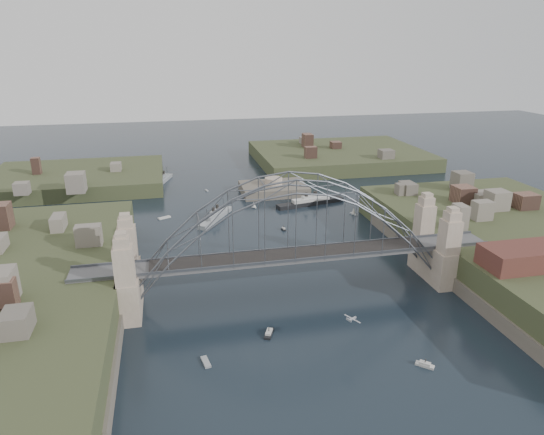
{
  "coord_description": "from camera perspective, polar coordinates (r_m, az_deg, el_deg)",
  "views": [
    {
      "loc": [
        -22.77,
        -85.42,
        47.61
      ],
      "look_at": [
        0.0,
        18.0,
        10.0
      ],
      "focal_mm": 31.96,
      "sensor_mm": 36.0,
      "label": 1
    }
  ],
  "objects": [
    {
      "name": "ground",
      "position": [
        100.41,
        2.24,
        -8.77
      ],
      "size": [
        500.0,
        500.0,
        0.0
      ],
      "primitive_type": "plane",
      "color": "black",
      "rests_on": "ground"
    },
    {
      "name": "bridge",
      "position": [
        95.19,
        2.33,
        -2.22
      ],
      "size": [
        84.0,
        13.8,
        24.6
      ],
      "color": "#555658",
      "rests_on": "ground"
    },
    {
      "name": "shore_east",
      "position": [
        125.68,
        28.52,
        -4.26
      ],
      "size": [
        50.5,
        90.0,
        12.0
      ],
      "color": "#384023",
      "rests_on": "ground"
    },
    {
      "name": "headland_nw",
      "position": [
        189.24,
        -21.85,
        3.71
      ],
      "size": [
        60.0,
        45.0,
        9.0
      ],
      "primitive_type": "cube",
      "color": "#384023",
      "rests_on": "ground"
    },
    {
      "name": "headland_ne",
      "position": [
        213.73,
        7.86,
        6.7
      ],
      "size": [
        70.0,
        55.0,
        9.5
      ],
      "primitive_type": "cube",
      "color": "#384023",
      "rests_on": "ground"
    },
    {
      "name": "fort_island",
      "position": [
        166.33,
        0.19,
        2.8
      ],
      "size": [
        22.0,
        16.0,
        9.4
      ],
      "color": "#595246",
      "rests_on": "ground"
    },
    {
      "name": "wharf_shed",
      "position": [
        104.76,
        28.49,
        -3.99
      ],
      "size": [
        20.0,
        8.0,
        4.0
      ],
      "primitive_type": "cube",
      "color": "#592D26",
      "rests_on": "shore_east"
    },
    {
      "name": "naval_cruiser_near",
      "position": [
        141.32,
        -6.65,
        0.1
      ],
      "size": [
        11.76,
        17.13,
        5.57
      ],
      "color": "#999EA2",
      "rests_on": "ground"
    },
    {
      "name": "naval_cruiser_far",
      "position": [
        184.53,
        -12.66,
        4.38
      ],
      "size": [
        6.85,
        15.14,
        5.15
      ],
      "color": "#999EA2",
      "rests_on": "ground"
    },
    {
      "name": "ocean_liner",
      "position": [
        154.12,
        4.56,
        1.84
      ],
      "size": [
        23.15,
        8.34,
        5.66
      ],
      "color": "black",
      "rests_on": "ground"
    },
    {
      "name": "aeroplane",
      "position": [
        80.69,
        9.35,
        -11.73
      ],
      "size": [
        1.95,
        3.09,
        0.49
      ],
      "color": "silver"
    },
    {
      "name": "small_boat_a",
      "position": [
        113.93,
        -7.51,
        -4.9
      ],
      "size": [
        2.08,
        2.95,
        2.38
      ],
      "color": "silver",
      "rests_on": "ground"
    },
    {
      "name": "small_boat_b",
      "position": [
        132.54,
        1.36,
        -1.37
      ],
      "size": [
        1.11,
        2.0,
        1.43
      ],
      "color": "silver",
      "rests_on": "ground"
    },
    {
      "name": "small_boat_c",
      "position": [
        86.87,
        -0.37,
        -13.46
      ],
      "size": [
        2.42,
        3.57,
        1.43
      ],
      "color": "silver",
      "rests_on": "ground"
    },
    {
      "name": "small_boat_d",
      "position": [
        146.48,
        9.59,
        0.65
      ],
      "size": [
        1.77,
        2.59,
        2.38
      ],
      "color": "silver",
      "rests_on": "ground"
    },
    {
      "name": "small_boat_e",
      "position": [
        145.07,
        -12.57,
        -0.03
      ],
      "size": [
        3.86,
        2.73,
        0.45
      ],
      "color": "silver",
      "rests_on": "ground"
    },
    {
      "name": "small_boat_f",
      "position": [
        150.31,
        -2.13,
        1.49
      ],
      "size": [
        1.59,
        1.56,
        2.38
      ],
      "color": "silver",
      "rests_on": "ground"
    },
    {
      "name": "small_boat_g",
      "position": [
        83.13,
        17.56,
        -16.2
      ],
      "size": [
        2.76,
        2.61,
        1.43
      ],
      "color": "silver",
      "rests_on": "ground"
    },
    {
      "name": "small_boat_h",
      "position": [
        170.02,
        -7.71,
        3.16
      ],
      "size": [
        1.1,
        2.03,
        0.45
      ],
      "color": "silver",
      "rests_on": "ground"
    },
    {
      "name": "small_boat_i",
      "position": [
        126.12,
        15.02,
        -2.92
      ],
      "size": [
        1.01,
        2.48,
        2.38
      ],
      "color": "silver",
      "rests_on": "ground"
    },
    {
      "name": "small_boat_j",
      "position": [
        81.01,
        -7.8,
        -16.52
      ],
      "size": [
        1.51,
        3.13,
        0.45
      ],
      "color": "silver",
      "rests_on": "ground"
    }
  ]
}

